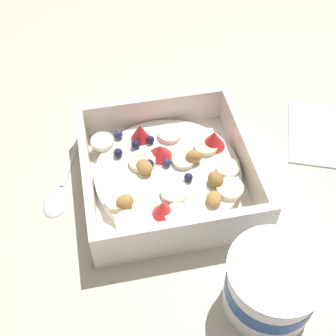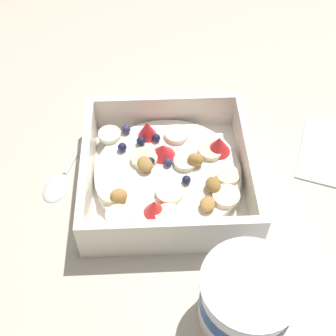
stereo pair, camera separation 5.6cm
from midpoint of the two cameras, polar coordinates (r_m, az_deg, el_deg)
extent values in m
plane|color=beige|center=(0.58, 3.51, -3.51)|extent=(2.40, 2.40, 0.00)
cube|color=white|center=(0.58, 2.76, -1.74)|extent=(0.21, 0.21, 0.01)
cube|color=white|center=(0.63, 2.16, 6.68)|extent=(0.21, 0.01, 0.06)
cube|color=white|center=(0.51, 3.72, -8.79)|extent=(0.21, 0.01, 0.06)
cube|color=white|center=(0.58, 12.57, 0.13)|extent=(0.01, 0.19, 0.06)
cube|color=white|center=(0.57, -7.13, -0.55)|extent=(0.01, 0.19, 0.06)
cylinder|color=white|center=(0.57, 2.81, -1.00)|extent=(0.18, 0.18, 0.01)
cylinder|color=#F7EFC6|center=(0.53, 3.10, -6.09)|extent=(0.04, 0.04, 0.01)
cylinder|color=#F4EAB7|center=(0.54, -4.07, -3.40)|extent=(0.04, 0.04, 0.01)
cylinder|color=#F7EFC6|center=(0.61, 3.76, 4.01)|extent=(0.04, 0.04, 0.01)
cylinder|color=beige|center=(0.58, -0.19, 1.04)|extent=(0.05, 0.05, 0.01)
cylinder|color=#F7EFC6|center=(0.61, -4.64, 3.99)|extent=(0.04, 0.04, 0.01)
cylinder|color=beige|center=(0.57, 10.29, -1.13)|extent=(0.04, 0.04, 0.01)
cylinder|color=#F7EFC6|center=(0.58, 4.93, 0.59)|extent=(0.04, 0.04, 0.01)
cylinder|color=#F7EFC6|center=(0.55, 10.16, -3.66)|extent=(0.03, 0.03, 0.01)
cylinder|color=beige|center=(0.59, 8.03, 1.96)|extent=(0.04, 0.04, 0.01)
cylinder|color=#F4EAB7|center=(0.54, 3.17, -3.27)|extent=(0.04, 0.04, 0.01)
cylinder|color=#F4EAB7|center=(0.53, -3.16, -6.16)|extent=(0.04, 0.04, 0.01)
cone|color=red|center=(0.52, 1.42, -5.05)|extent=(0.04, 0.04, 0.02)
cone|color=red|center=(0.58, 2.19, 2.03)|extent=(0.03, 0.03, 0.02)
cone|color=red|center=(0.59, 9.07, 2.73)|extent=(0.04, 0.04, 0.02)
cone|color=red|center=(0.60, 0.11, 4.68)|extent=(0.03, 0.03, 0.02)
sphere|color=#191E3D|center=(0.59, -0.66, 3.23)|extent=(0.01, 0.01, 0.01)
sphere|color=navy|center=(0.61, -2.59, 4.69)|extent=(0.01, 0.01, 0.01)
sphere|color=#191E3D|center=(0.57, 0.63, 0.61)|extent=(0.01, 0.01, 0.01)
sphere|color=#23284C|center=(0.58, 6.24, 1.14)|extent=(0.01, 0.01, 0.01)
sphere|color=#191E3D|center=(0.55, 5.25, -1.97)|extent=(0.01, 0.01, 0.01)
sphere|color=#191E3D|center=(0.59, -2.99, 2.44)|extent=(0.01, 0.01, 0.01)
sphere|color=navy|center=(0.57, 2.84, 0.55)|extent=(0.01, 0.01, 0.01)
sphere|color=#191E3D|center=(0.60, 1.24, 3.61)|extent=(0.01, 0.01, 0.01)
ellipsoid|color=#AD7F42|center=(0.57, -0.04, 0.33)|extent=(0.03, 0.03, 0.01)
ellipsoid|color=#AD7F42|center=(0.57, 6.26, 0.86)|extent=(0.02, 0.02, 0.02)
ellipsoid|color=#AD7F42|center=(0.54, -3.15, -3.64)|extent=(0.02, 0.02, 0.02)
ellipsoid|color=olive|center=(0.55, 8.57, -2.26)|extent=(0.02, 0.02, 0.02)
ellipsoid|color=#AD7F42|center=(0.54, 7.95, -4.67)|extent=(0.02, 0.03, 0.01)
ellipsoid|color=silver|center=(0.59, -11.09, -2.39)|extent=(0.05, 0.06, 0.01)
cylinder|color=silver|center=(0.64, -7.97, 3.46)|extent=(0.05, 0.12, 0.01)
cylinder|color=white|center=(0.48, 13.17, -15.92)|extent=(0.09, 0.09, 0.07)
cylinder|color=#2D5193|center=(0.47, 13.25, -15.74)|extent=(0.09, 0.09, 0.02)
cylinder|color=#B7BCC6|center=(0.44, 14.05, -13.91)|extent=(0.10, 0.10, 0.00)
camera|label=1|loc=(0.03, -87.13, 3.44)|focal=49.08mm
camera|label=2|loc=(0.03, 92.87, -3.44)|focal=49.08mm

